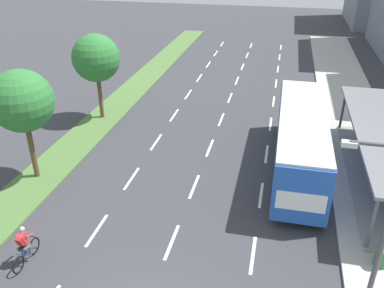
{
  "coord_description": "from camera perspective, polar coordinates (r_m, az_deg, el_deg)",
  "views": [
    {
      "loc": [
        3.87,
        -8.43,
        11.82
      ],
      "look_at": [
        -0.68,
        11.39,
        1.2
      ],
      "focal_mm": 37.68,
      "sensor_mm": 36.0,
      "label": 1
    }
  ],
  "objects": [
    {
      "name": "median_tree_second",
      "position": [
        21.78,
        -22.93,
        5.57
      ],
      "size": [
        3.17,
        3.17,
        5.94
      ],
      "color": "brown",
      "rests_on": "median_strip"
    },
    {
      "name": "lane_divider_right",
      "position": [
        28.77,
        11.06,
        2.79
      ],
      "size": [
        0.14,
        46.6,
        0.01
      ],
      "color": "white",
      "rests_on": "ground"
    },
    {
      "name": "sidewalk_right",
      "position": [
        31.23,
        21.87,
        3.42
      ],
      "size": [
        4.5,
        52.0,
        0.15
      ],
      "primitive_type": "cube",
      "color": "#ADAAA3",
      "rests_on": "ground"
    },
    {
      "name": "streetlight",
      "position": [
        14.09,
        25.35,
        -9.8
      ],
      "size": [
        1.91,
        0.24,
        6.5
      ],
      "color": "#4C4C51",
      "rests_on": "sidewalk_right"
    },
    {
      "name": "lane_divider_left",
      "position": [
        29.69,
        -2.53,
        4.11
      ],
      "size": [
        0.14,
        46.6,
        0.01
      ],
      "color": "white",
      "rests_on": "ground"
    },
    {
      "name": "lane_divider_center",
      "position": [
        29.03,
        4.16,
        3.49
      ],
      "size": [
        0.14,
        46.6,
        0.01
      ],
      "color": "white",
      "rests_on": "ground"
    },
    {
      "name": "median_strip",
      "position": [
        33.08,
        -9.62,
        6.37
      ],
      "size": [
        2.6,
        52.0,
        0.12
      ],
      "primitive_type": "cube",
      "color": "#4C7038",
      "rests_on": "ground"
    },
    {
      "name": "median_tree_third",
      "position": [
        28.41,
        -13.43,
        11.72
      ],
      "size": [
        3.23,
        3.23,
        5.92
      ],
      "color": "brown",
      "rests_on": "median_strip"
    },
    {
      "name": "trash_bin",
      "position": [
        18.0,
        25.25,
        -14.3
      ],
      "size": [
        0.52,
        0.52,
        0.85
      ],
      "primitive_type": "cylinder",
      "color": "#286B38",
      "rests_on": "sidewalk_right"
    },
    {
      "name": "bus",
      "position": [
        22.67,
        15.14,
        1.07
      ],
      "size": [
        2.54,
        11.29,
        3.37
      ],
      "color": "#2356B2",
      "rests_on": "ground"
    },
    {
      "name": "cyclist",
      "position": [
        17.79,
        -22.62,
        -13.31
      ],
      "size": [
        0.46,
        1.82,
        1.71
      ],
      "color": "black",
      "rests_on": "ground"
    }
  ]
}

